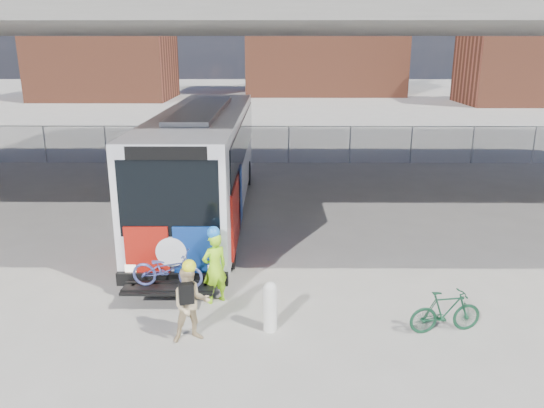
{
  "coord_description": "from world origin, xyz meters",
  "views": [
    {
      "loc": [
        0.36,
        -13.71,
        5.58
      ],
      "look_at": [
        0.27,
        -0.44,
        1.6
      ],
      "focal_mm": 35.0,
      "sensor_mm": 36.0,
      "label": 1
    }
  ],
  "objects_px": {
    "cyclist_hivis": "(215,266)",
    "cyclist_tan": "(191,303)",
    "bus": "(204,155)",
    "bollard": "(270,305)",
    "bike_parked": "(446,312)"
  },
  "relations": [
    {
      "from": "cyclist_hivis",
      "to": "cyclist_tan",
      "type": "distance_m",
      "value": 1.66
    },
    {
      "from": "bus",
      "to": "cyclist_hivis",
      "type": "xyz_separation_m",
      "value": [
        1.0,
        -6.33,
        -1.24
      ]
    },
    {
      "from": "bus",
      "to": "cyclist_hivis",
      "type": "distance_m",
      "value": 6.53
    },
    {
      "from": "bollard",
      "to": "cyclist_hivis",
      "type": "height_order",
      "value": "cyclist_hivis"
    },
    {
      "from": "cyclist_hivis",
      "to": "cyclist_tan",
      "type": "bearing_deg",
      "value": 45.96
    },
    {
      "from": "bus",
      "to": "bollard",
      "type": "relative_size",
      "value": 12.08
    },
    {
      "from": "bollard",
      "to": "bike_parked",
      "type": "bearing_deg",
      "value": -0.78
    },
    {
      "from": "bus",
      "to": "bollard",
      "type": "height_order",
      "value": "bus"
    },
    {
      "from": "cyclist_hivis",
      "to": "cyclist_tan",
      "type": "xyz_separation_m",
      "value": [
        -0.28,
        -1.64,
        -0.06
      ]
    },
    {
      "from": "cyclist_tan",
      "to": "bollard",
      "type": "bearing_deg",
      "value": -3.33
    },
    {
      "from": "cyclist_tan",
      "to": "bike_parked",
      "type": "bearing_deg",
      "value": -13.62
    },
    {
      "from": "cyclist_hivis",
      "to": "cyclist_tan",
      "type": "relative_size",
      "value": 1.06
    },
    {
      "from": "bike_parked",
      "to": "cyclist_hivis",
      "type": "bearing_deg",
      "value": 65.6
    },
    {
      "from": "bus",
      "to": "cyclist_tan",
      "type": "distance_m",
      "value": 8.11
    },
    {
      "from": "bus",
      "to": "cyclist_tan",
      "type": "height_order",
      "value": "bus"
    }
  ]
}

